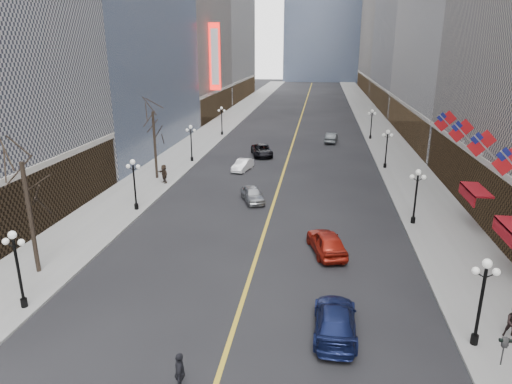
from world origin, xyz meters
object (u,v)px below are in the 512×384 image
(car_sb_near, at_px, (335,320))
(car_sb_far, at_px, (331,138))
(streetlamp_west_0, at_px, (17,262))
(car_nb_far, at_px, (262,150))
(streetlamp_west_1, at_px, (134,179))
(car_nb_near, at_px, (253,194))
(streetlamp_east_3, at_px, (372,121))
(streetlamp_east_2, at_px, (387,145))
(streetlamp_east_0, at_px, (482,293))
(streetlamp_west_3, at_px, (222,118))
(car_sb_mid, at_px, (327,242))
(car_nb_mid, at_px, (243,165))
(streetlamp_east_1, at_px, (416,191))
(streetlamp_west_2, at_px, (191,139))

(car_sb_near, xyz_separation_m, car_sb_far, (0.60, 48.65, -0.02))
(streetlamp_west_0, bearing_deg, car_nb_far, 77.89)
(streetlamp_west_1, distance_m, car_nb_near, 10.78)
(streetlamp_east_3, bearing_deg, streetlamp_east_2, -90.00)
(streetlamp_east_0, relative_size, car_sb_near, 0.87)
(streetlamp_east_0, distance_m, car_nb_near, 24.33)
(streetlamp_west_3, bearing_deg, car_sb_near, -71.91)
(streetlamp_west_0, bearing_deg, streetlamp_east_0, 0.00)
(car_nb_near, bearing_deg, car_sb_mid, -78.58)
(streetlamp_east_3, height_order, car_nb_far, streetlamp_east_3)
(streetlamp_west_0, height_order, car_sb_mid, streetlamp_west_0)
(car_nb_near, height_order, car_nb_mid, car_nb_near)
(car_nb_mid, bearing_deg, streetlamp_west_1, -103.40)
(streetlamp_east_3, xyz_separation_m, streetlamp_west_1, (-23.60, -36.00, 0.00))
(streetlamp_east_0, xyz_separation_m, streetlamp_east_1, (0.00, 16.00, 0.00))
(car_sb_mid, bearing_deg, car_nb_near, -72.17)
(streetlamp_east_3, height_order, car_nb_near, streetlamp_east_3)
(car_nb_far, xyz_separation_m, car_sb_mid, (8.29, -28.96, 0.10))
(streetlamp_east_3, bearing_deg, car_nb_mid, -128.07)
(streetlamp_east_1, height_order, car_nb_far, streetlamp_east_1)
(streetlamp_east_0, distance_m, streetlamp_west_0, 23.60)
(car_nb_far, relative_size, car_sb_far, 1.18)
(streetlamp_east_3, distance_m, car_sb_far, 7.19)
(streetlamp_west_2, height_order, car_sb_near, streetlamp_west_2)
(car_nb_far, distance_m, car_sb_mid, 30.12)
(streetlamp_east_0, bearing_deg, car_sb_far, 97.08)
(streetlamp_east_3, height_order, car_nb_mid, streetlamp_east_3)
(streetlamp_east_0, height_order, car_nb_far, streetlamp_east_0)
(streetlamp_east_1, relative_size, streetlamp_west_0, 1.00)
(streetlamp_east_1, bearing_deg, car_sb_mid, -137.74)
(streetlamp_east_2, height_order, streetlamp_east_3, same)
(streetlamp_west_1, relative_size, car_nb_mid, 1.12)
(streetlamp_west_2, distance_m, car_sb_near, 37.92)
(streetlamp_west_1, bearing_deg, car_nb_mid, 64.68)
(streetlamp_east_0, xyz_separation_m, streetlamp_west_0, (-23.60, 0.00, 0.00))
(streetlamp_west_1, height_order, car_nb_near, streetlamp_west_1)
(streetlamp_west_3, relative_size, car_nb_near, 1.09)
(streetlamp_east_0, relative_size, streetlamp_east_3, 1.00)
(streetlamp_west_1, bearing_deg, car_nb_near, 21.79)
(streetlamp_west_2, distance_m, car_sb_far, 23.05)
(streetlamp_west_0, xyz_separation_m, streetlamp_west_1, (0.00, 16.00, 0.00))
(streetlamp_west_1, bearing_deg, car_sb_mid, -21.09)
(streetlamp_west_2, bearing_deg, streetlamp_east_2, 0.00)
(streetlamp_east_2, distance_m, car_sb_near, 34.57)
(streetlamp_east_0, relative_size, streetlamp_east_1, 1.00)
(streetlamp_west_0, relative_size, streetlamp_west_3, 1.00)
(streetlamp_east_1, relative_size, car_nb_mid, 1.12)
(streetlamp_east_2, distance_m, streetlamp_east_3, 18.00)
(streetlamp_east_0, height_order, streetlamp_east_1, same)
(car_sb_far, bearing_deg, streetlamp_west_1, 69.19)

